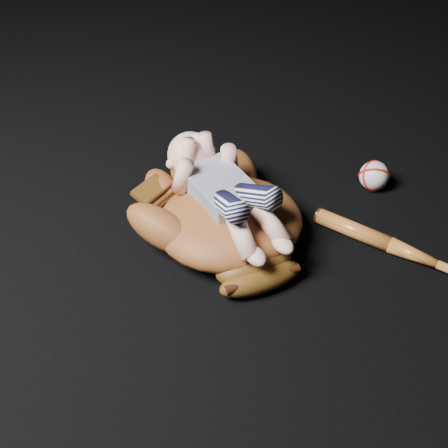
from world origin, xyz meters
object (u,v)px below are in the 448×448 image
at_px(baseball_glove, 230,216).
at_px(newborn_baby, 228,190).
at_px(baseball, 374,176).
at_px(baseball_bat, 399,249).

distance_m(baseball_glove, newborn_baby, 0.06).
height_order(baseball_glove, baseball, baseball_glove).
height_order(newborn_baby, baseball_bat, newborn_baby).
bearing_deg(newborn_baby, baseball_bat, -39.35).
height_order(baseball_glove, newborn_baby, newborn_baby).
bearing_deg(baseball_bat, baseball_glove, 155.01).
distance_m(newborn_baby, baseball_bat, 0.39).
bearing_deg(newborn_baby, baseball, -3.69).
height_order(newborn_baby, baseball, newborn_baby).
relative_size(baseball_bat, baseball, 5.37).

